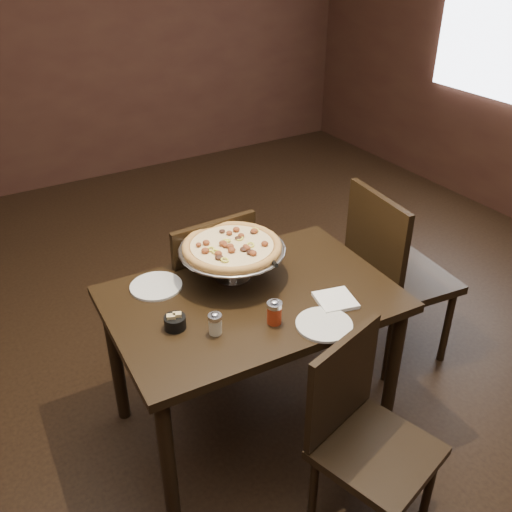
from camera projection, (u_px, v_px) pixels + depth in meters
room at (266, 154)px, 2.05m from camera, size 6.04×7.04×2.84m
dining_table at (252, 314)px, 2.47m from camera, size 1.24×0.86×0.75m
pizza_stand at (232, 247)px, 2.46m from camera, size 0.47×0.47×0.19m
parmesan_shaker at (215, 323)px, 2.18m from camera, size 0.05×0.05×0.10m
pepper_flake_shaker at (274, 312)px, 2.23m from camera, size 0.06×0.06×0.11m
packet_caddy at (175, 322)px, 2.22m from camera, size 0.09×0.09×0.07m
napkin_stack at (335, 300)px, 2.38m from camera, size 0.19×0.19×0.02m
plate_left at (156, 286)px, 2.47m from camera, size 0.23×0.23×0.01m
plate_near at (324, 324)px, 2.24m from camera, size 0.23×0.23×0.01m
serving_spatula at (271, 260)px, 2.38m from camera, size 0.13×0.13×0.02m
chair_far at (205, 287)px, 2.91m from camera, size 0.45×0.45×0.94m
chair_near at (363, 432)px, 2.14m from camera, size 0.50×0.50×0.86m
chair_side at (392, 271)px, 2.97m from camera, size 0.52×0.52×1.00m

